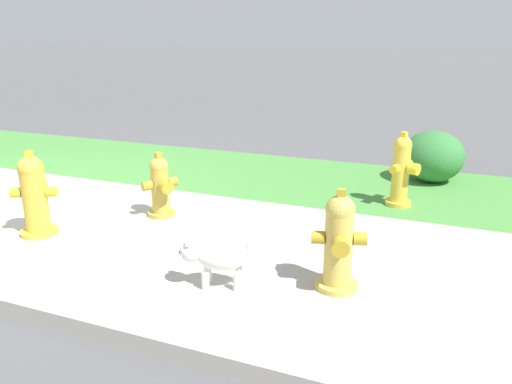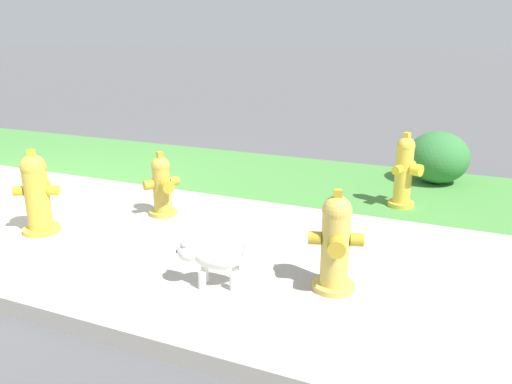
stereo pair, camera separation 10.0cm
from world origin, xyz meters
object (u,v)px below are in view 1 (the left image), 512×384
Objects in this scene: fire_hydrant_by_grass_verge at (160,187)px; shrub_bush_near_lamp at (433,156)px; fire_hydrant_far_end at (401,171)px; fire_hydrant_across_street at (35,195)px; fire_hydrant_mid_block at (339,243)px; small_white_dog at (215,257)px.

fire_hydrant_by_grass_verge is 3.29m from shrub_bush_near_lamp.
fire_hydrant_across_street is (-2.87, -2.02, -0.01)m from fire_hydrant_far_end.
fire_hydrant_mid_block reaches higher than fire_hydrant_by_grass_verge.
small_white_dog is (1.13, -1.09, -0.07)m from fire_hydrant_by_grass_verge.
fire_hydrant_mid_block is at bearing 101.57° from fire_hydrant_by_grass_verge.
fire_hydrant_far_end is 1.01× the size of fire_hydrant_across_street.
fire_hydrant_far_end is at bearing -130.74° from small_white_dog.
fire_hydrant_far_end is 3.51m from fire_hydrant_across_street.
fire_hydrant_far_end is 2.44m from fire_hydrant_by_grass_verge.
fire_hydrant_far_end is 2.02m from fire_hydrant_mid_block.
fire_hydrant_by_grass_verge is at bearing -39.43° from fire_hydrant_far_end.
fire_hydrant_across_street is at bearing -16.54° from fire_hydrant_mid_block.
fire_hydrant_far_end reaches higher than small_white_dog.
shrub_bush_near_lamp is (1.23, 3.37, 0.08)m from small_white_dog.
shrub_bush_near_lamp is (2.36, 2.28, 0.00)m from fire_hydrant_by_grass_verge.
fire_hydrant_far_end is 1.21× the size of fire_hydrant_by_grass_verge.
fire_hydrant_far_end is at bearing -111.94° from fire_hydrant_mid_block.
fire_hydrant_far_end is 2.51m from small_white_dog.
fire_hydrant_across_street is (-2.69, -0.01, 0.02)m from fire_hydrant_mid_block.
fire_hydrant_by_grass_verge is at bearing -39.22° from fire_hydrant_mid_block.
fire_hydrant_far_end is 1.10m from shrub_bush_near_lamp.
shrub_bush_near_lamp is at bearing 168.13° from fire_hydrant_by_grass_verge.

